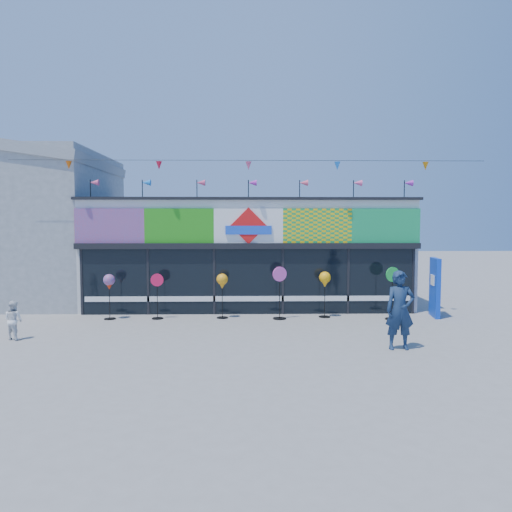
{
  "coord_description": "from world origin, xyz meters",
  "views": [
    {
      "loc": [
        -0.1,
        -13.92,
        3.26
      ],
      "look_at": [
        0.23,
        2.0,
        2.15
      ],
      "focal_mm": 35.0,
      "sensor_mm": 36.0,
      "label": 1
    }
  ],
  "objects_px": {
    "adult_man": "(400,310)",
    "child": "(14,320)",
    "spinner_0": "(109,283)",
    "spinner_1": "(157,295)",
    "blue_sign": "(435,287)",
    "spinner_4": "(325,281)",
    "spinner_2": "(222,283)",
    "spinner_5": "(392,292)",
    "spinner_3": "(280,291)"
  },
  "relations": [
    {
      "from": "blue_sign",
      "to": "spinner_4",
      "type": "relative_size",
      "value": 1.29
    },
    {
      "from": "spinner_0",
      "to": "child",
      "type": "distance_m",
      "value": 3.44
    },
    {
      "from": "spinner_0",
      "to": "spinner_4",
      "type": "bearing_deg",
      "value": 1.62
    },
    {
      "from": "spinner_0",
      "to": "spinner_1",
      "type": "distance_m",
      "value": 1.63
    },
    {
      "from": "spinner_0",
      "to": "spinner_3",
      "type": "distance_m",
      "value": 5.66
    },
    {
      "from": "spinner_3",
      "to": "spinner_2",
      "type": "bearing_deg",
      "value": 174.28
    },
    {
      "from": "spinner_4",
      "to": "spinner_1",
      "type": "bearing_deg",
      "value": -178.32
    },
    {
      "from": "spinner_4",
      "to": "child",
      "type": "relative_size",
      "value": 1.44
    },
    {
      "from": "spinner_2",
      "to": "child",
      "type": "relative_size",
      "value": 1.4
    },
    {
      "from": "adult_man",
      "to": "spinner_1",
      "type": "bearing_deg",
      "value": 149.19
    },
    {
      "from": "child",
      "to": "spinner_1",
      "type": "bearing_deg",
      "value": -118.12
    },
    {
      "from": "spinner_0",
      "to": "spinner_3",
      "type": "relative_size",
      "value": 0.86
    },
    {
      "from": "spinner_3",
      "to": "spinner_4",
      "type": "height_order",
      "value": "spinner_3"
    },
    {
      "from": "spinner_2",
      "to": "child",
      "type": "distance_m",
      "value": 6.36
    },
    {
      "from": "adult_man",
      "to": "child",
      "type": "height_order",
      "value": "adult_man"
    },
    {
      "from": "child",
      "to": "spinner_5",
      "type": "bearing_deg",
      "value": -144.72
    },
    {
      "from": "spinner_4",
      "to": "spinner_5",
      "type": "xyz_separation_m",
      "value": [
        2.17,
        -0.44,
        -0.32
      ]
    },
    {
      "from": "child",
      "to": "blue_sign",
      "type": "bearing_deg",
      "value": -144.3
    },
    {
      "from": "spinner_0",
      "to": "adult_man",
      "type": "xyz_separation_m",
      "value": [
        8.44,
        -4.07,
        -0.2
      ]
    },
    {
      "from": "spinner_2",
      "to": "spinner_5",
      "type": "height_order",
      "value": "spinner_5"
    },
    {
      "from": "spinner_1",
      "to": "spinner_4",
      "type": "bearing_deg",
      "value": 1.68
    },
    {
      "from": "blue_sign",
      "to": "spinner_3",
      "type": "bearing_deg",
      "value": -169.34
    },
    {
      "from": "blue_sign",
      "to": "spinner_1",
      "type": "xyz_separation_m",
      "value": [
        -9.4,
        -0.19,
        -0.21
      ]
    },
    {
      "from": "blue_sign",
      "to": "child",
      "type": "distance_m",
      "value": 13.21
    },
    {
      "from": "spinner_2",
      "to": "spinner_5",
      "type": "distance_m",
      "value": 5.66
    },
    {
      "from": "spinner_5",
      "to": "adult_man",
      "type": "xyz_separation_m",
      "value": [
        -0.94,
        -3.84,
        0.08
      ]
    },
    {
      "from": "blue_sign",
      "to": "spinner_0",
      "type": "bearing_deg",
      "value": -171.41
    },
    {
      "from": "blue_sign",
      "to": "child",
      "type": "xyz_separation_m",
      "value": [
        -12.85,
        -3.03,
        -0.47
      ]
    },
    {
      "from": "adult_man",
      "to": "spinner_0",
      "type": "bearing_deg",
      "value": 154.35
    },
    {
      "from": "blue_sign",
      "to": "child",
      "type": "relative_size",
      "value": 1.87
    },
    {
      "from": "spinner_1",
      "to": "child",
      "type": "bearing_deg",
      "value": -140.54
    },
    {
      "from": "spinner_3",
      "to": "adult_man",
      "type": "bearing_deg",
      "value": -55.08
    },
    {
      "from": "spinner_2",
      "to": "adult_man",
      "type": "xyz_separation_m",
      "value": [
        4.71,
        -4.19,
        -0.2
      ]
    },
    {
      "from": "blue_sign",
      "to": "child",
      "type": "height_order",
      "value": "blue_sign"
    },
    {
      "from": "spinner_1",
      "to": "spinner_5",
      "type": "distance_m",
      "value": 7.81
    },
    {
      "from": "spinner_4",
      "to": "spinner_3",
      "type": "bearing_deg",
      "value": -169.87
    },
    {
      "from": "spinner_3",
      "to": "spinner_5",
      "type": "bearing_deg",
      "value": -2.45
    },
    {
      "from": "spinner_1",
      "to": "spinner_3",
      "type": "height_order",
      "value": "spinner_3"
    },
    {
      "from": "spinner_0",
      "to": "spinner_5",
      "type": "xyz_separation_m",
      "value": [
        9.38,
        -0.23,
        -0.28
      ]
    },
    {
      "from": "spinner_5",
      "to": "child",
      "type": "xyz_separation_m",
      "value": [
        -11.25,
        -2.57,
        -0.39
      ]
    },
    {
      "from": "spinner_1",
      "to": "spinner_4",
      "type": "height_order",
      "value": "spinner_4"
    },
    {
      "from": "spinner_5",
      "to": "spinner_3",
      "type": "bearing_deg",
      "value": 177.55
    },
    {
      "from": "child",
      "to": "adult_man",
      "type": "bearing_deg",
      "value": -164.58
    },
    {
      "from": "blue_sign",
      "to": "adult_man",
      "type": "distance_m",
      "value": 4.99
    },
    {
      "from": "spinner_3",
      "to": "spinner_5",
      "type": "xyz_separation_m",
      "value": [
        3.73,
        -0.16,
        -0.0
      ]
    },
    {
      "from": "spinner_4",
      "to": "child",
      "type": "distance_m",
      "value": 9.59
    },
    {
      "from": "spinner_2",
      "to": "adult_man",
      "type": "bearing_deg",
      "value": -41.66
    },
    {
      "from": "spinner_2",
      "to": "spinner_3",
      "type": "bearing_deg",
      "value": -5.72
    },
    {
      "from": "blue_sign",
      "to": "spinner_1",
      "type": "distance_m",
      "value": 9.4
    },
    {
      "from": "spinner_5",
      "to": "child",
      "type": "bearing_deg",
      "value": -167.14
    }
  ]
}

